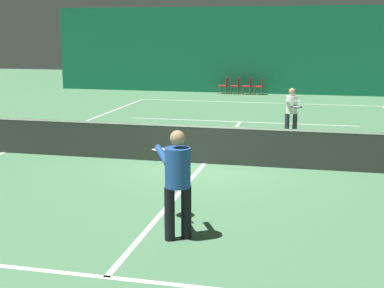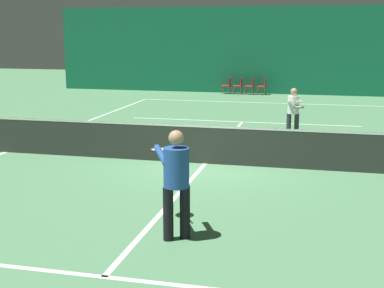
% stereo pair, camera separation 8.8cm
% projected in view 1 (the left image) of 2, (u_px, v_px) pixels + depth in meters
% --- Properties ---
extents(ground_plane, '(60.00, 60.00, 0.00)m').
position_uv_depth(ground_plane, '(204.00, 164.00, 13.16)').
color(ground_plane, '#4C7F56').
extents(backdrop_curtain, '(23.00, 0.12, 4.48)m').
position_uv_depth(backdrop_curtain, '(266.00, 50.00, 27.64)').
color(backdrop_curtain, '#146042').
rests_on(backdrop_curtain, ground).
extents(court_line_baseline_far, '(11.00, 0.10, 0.00)m').
position_uv_depth(court_line_baseline_far, '(257.00, 103.00, 24.50)').
color(court_line_baseline_far, silver).
rests_on(court_line_baseline_far, ground).
extents(court_line_service_far, '(8.25, 0.10, 0.00)m').
position_uv_depth(court_line_service_far, '(240.00, 122.00, 19.26)').
color(court_line_service_far, silver).
rests_on(court_line_service_far, ground).
extents(court_line_service_near, '(8.25, 0.10, 0.00)m').
position_uv_depth(court_line_service_near, '(106.00, 277.00, 7.05)').
color(court_line_service_near, silver).
rests_on(court_line_service_near, ground).
extents(court_line_sideline_left, '(0.10, 23.80, 0.00)m').
position_uv_depth(court_line_sideline_left, '(4.00, 152.00, 14.37)').
color(court_line_sideline_left, silver).
rests_on(court_line_sideline_left, ground).
extents(court_line_centre, '(0.10, 12.80, 0.00)m').
position_uv_depth(court_line_centre, '(204.00, 163.00, 13.16)').
color(court_line_centre, silver).
rests_on(court_line_centre, ground).
extents(tennis_net, '(12.00, 0.10, 1.07)m').
position_uv_depth(tennis_net, '(205.00, 143.00, 13.05)').
color(tennis_net, '#2D332D').
rests_on(tennis_net, ground).
extents(player_near, '(1.03, 1.36, 1.73)m').
position_uv_depth(player_near, '(177.00, 176.00, 8.20)').
color(player_near, black).
rests_on(player_near, ground).
extents(player_far, '(0.58, 1.32, 1.52)m').
position_uv_depth(player_far, '(292.00, 109.00, 16.23)').
color(player_far, '#2D2D38').
rests_on(player_far, ground).
extents(courtside_chair_0, '(0.44, 0.44, 0.84)m').
position_uv_depth(courtside_chair_0, '(224.00, 84.00, 27.93)').
color(courtside_chair_0, brown).
rests_on(courtside_chair_0, ground).
extents(courtside_chair_1, '(0.44, 0.44, 0.84)m').
position_uv_depth(courtside_chair_1, '(236.00, 85.00, 27.79)').
color(courtside_chair_1, brown).
rests_on(courtside_chair_1, ground).
extents(courtside_chair_2, '(0.44, 0.44, 0.84)m').
position_uv_depth(courtside_chair_2, '(248.00, 85.00, 27.65)').
color(courtside_chair_2, brown).
rests_on(courtside_chair_2, ground).
extents(courtside_chair_3, '(0.44, 0.44, 0.84)m').
position_uv_depth(courtside_chair_3, '(260.00, 85.00, 27.52)').
color(courtside_chair_3, brown).
rests_on(courtside_chair_3, ground).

